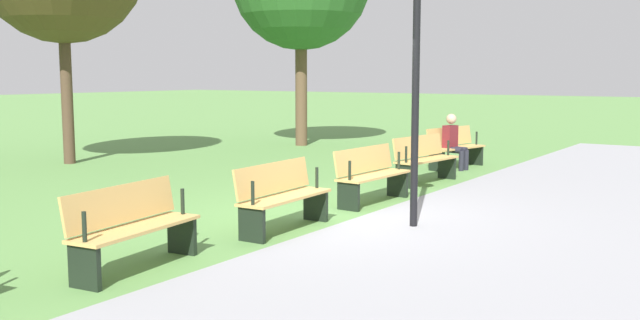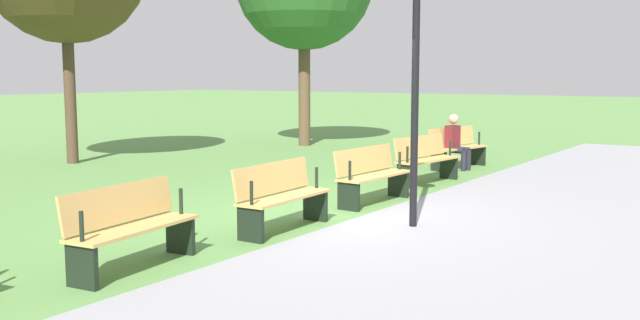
# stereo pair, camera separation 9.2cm
# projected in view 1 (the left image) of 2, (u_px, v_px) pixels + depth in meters

# --- Properties ---
(ground_plane) EXTENTS (120.00, 120.00, 0.00)m
(ground_plane) POSITION_uv_depth(u_px,v_px,m) (336.00, 216.00, 10.14)
(ground_plane) COLOR #5B8C47
(path_paving) EXTENTS (26.21, 6.30, 0.01)m
(path_paving) POSITION_uv_depth(u_px,v_px,m) (584.00, 248.00, 8.23)
(path_paving) COLOR #939399
(path_paving) RESTS_ON ground
(bench_0) EXTENTS (1.67, 0.78, 0.89)m
(bench_0) POSITION_uv_depth(u_px,v_px,m) (454.00, 147.00, 15.31)
(bench_0) COLOR tan
(bench_0) RESTS_ON ground
(bench_1) EXTENTS (1.65, 0.66, 0.89)m
(bench_1) POSITION_uv_depth(u_px,v_px,m) (424.00, 158.00, 13.17)
(bench_1) COLOR tan
(bench_1) RESTS_ON ground
(bench_2) EXTENTS (1.62, 0.54, 0.89)m
(bench_2) POSITION_uv_depth(u_px,v_px,m) (371.00, 174.00, 11.12)
(bench_2) COLOR tan
(bench_2) RESTS_ON ground
(bench_3) EXTENTS (1.62, 0.54, 0.89)m
(bench_3) POSITION_uv_depth(u_px,v_px,m) (282.00, 195.00, 9.16)
(bench_3) COLOR tan
(bench_3) RESTS_ON ground
(bench_4) EXTENTS (1.65, 0.66, 0.89)m
(bench_4) POSITION_uv_depth(u_px,v_px,m) (132.00, 226.00, 7.31)
(bench_4) COLOR tan
(bench_4) RESTS_ON ground
(person_seated) EXTENTS (0.40, 0.57, 1.20)m
(person_seated) POSITION_uv_depth(u_px,v_px,m) (454.00, 140.00, 15.03)
(person_seated) COLOR maroon
(person_seated) RESTS_ON ground
(lamp_post) EXTENTS (0.32, 0.32, 3.61)m
(lamp_post) POSITION_uv_depth(u_px,v_px,m) (416.00, 36.00, 9.14)
(lamp_post) COLOR black
(lamp_post) RESTS_ON ground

